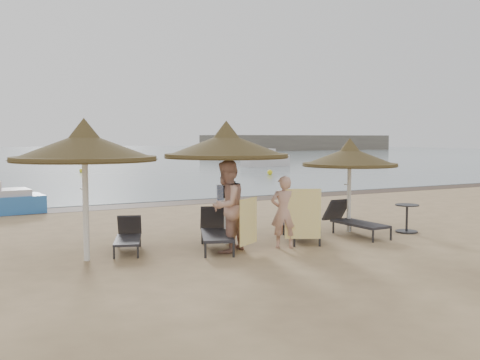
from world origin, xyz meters
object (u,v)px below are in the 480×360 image
object	(u,v)px
palapa_left	(84,147)
side_table	(407,219)
palapa_center	(226,146)
lounger_near_right	(298,222)
lounger_far_right	(353,220)
lounger_far_left	(128,236)
person_left	(226,199)
person_right	(284,206)
pedal_boat	(4,201)
lounger_near_left	(216,230)
palapa_right	(350,157)

from	to	relation	value
palapa_left	side_table	bearing A→B (deg)	-4.09
palapa_center	lounger_near_right	xyz separation A→B (m)	(1.89, -0.17, -1.90)
palapa_center	lounger_far_right	xyz separation A→B (m)	(3.38, -0.43, -1.90)
palapa_left	lounger_near_right	bearing A→B (deg)	0.76
lounger_far_left	person_left	distance (m)	2.34
palapa_left	person_right	xyz separation A→B (m)	(4.20, -0.77, -1.34)
pedal_boat	person_left	bearing A→B (deg)	-71.70
lounger_near_left	side_table	world-z (taller)	lounger_near_left
person_right	lounger_far_left	bearing A→B (deg)	2.71
lounger_near_right	person_right	world-z (taller)	person_right
palapa_center	pedal_boat	world-z (taller)	palapa_center
side_table	lounger_far_left	bearing A→B (deg)	170.42
lounger_near_right	palapa_center	bearing A→B (deg)	-162.40
person_left	pedal_boat	world-z (taller)	person_left
palapa_center	lounger_near_left	bearing A→B (deg)	-146.88
lounger_near_left	lounger_near_right	xyz separation A→B (m)	(2.28, 0.08, -0.00)
lounger_far_right	pedal_boat	distance (m)	11.28
lounger_far_left	pedal_boat	size ratio (longest dim) A/B	0.68
lounger_far_left	lounger_near_left	distance (m)	1.95
palapa_center	lounger_far_left	world-z (taller)	palapa_center
lounger_far_left	side_table	xyz separation A→B (m)	(7.09, -1.20, 0.02)
person_right	lounger_far_right	bearing A→B (deg)	-140.61
palapa_right	person_right	size ratio (longest dim) A/B	1.32
lounger_near_left	person_left	size ratio (longest dim) A/B	0.89
side_table	person_left	xyz separation A→B (m)	(-5.25, 0.01, 0.81)
lounger_near_left	side_table	distance (m)	5.28
lounger_near_left	lounger_far_right	bearing A→B (deg)	18.31
lounger_far_right	person_right	bearing A→B (deg)	-169.02
lounger_far_right	person_right	world-z (taller)	person_right
palapa_right	pedal_boat	world-z (taller)	palapa_right
lounger_near_left	pedal_boat	world-z (taller)	pedal_boat
palapa_left	lounger_near_left	distance (m)	3.44
palapa_center	palapa_right	bearing A→B (deg)	-0.75
lounger_near_right	person_left	distance (m)	2.49
pedal_boat	lounger_near_left	bearing A→B (deg)	-70.23
palapa_left	palapa_center	size ratio (longest dim) A/B	1.00
person_right	side_table	bearing A→B (deg)	-151.04
palapa_left	palapa_right	size ratio (longest dim) A/B	1.16
side_table	pedal_boat	world-z (taller)	pedal_boat
lounger_near_left	person_left	bearing A→B (deg)	-69.60
lounger_near_left	pedal_boat	size ratio (longest dim) A/B	0.83
person_right	palapa_left	bearing A→B (deg)	15.92
palapa_center	person_right	bearing A→B (deg)	-46.71
person_left	lounger_near_left	bearing A→B (deg)	-125.21
lounger_far_left	pedal_boat	world-z (taller)	pedal_boat
palapa_center	lounger_far_left	xyz separation A→B (m)	(-2.23, 0.38, -1.97)
lounger_near_left	lounger_near_right	distance (m)	2.28
lounger_far_left	lounger_near_left	size ratio (longest dim) A/B	0.82
lounger_far_left	lounger_far_right	world-z (taller)	lounger_far_right
lounger_near_right	pedal_boat	distance (m)	10.12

